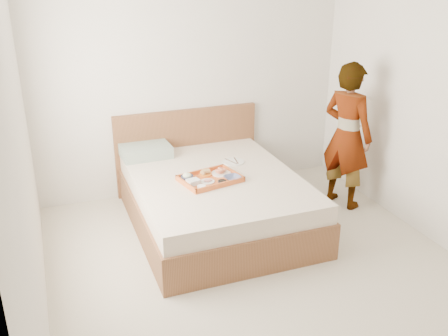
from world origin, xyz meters
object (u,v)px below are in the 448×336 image
person (347,136)px  tray (210,178)px  dinner_plate (233,162)px  bed (216,201)px

person → tray: bearing=69.4°
person → dinner_plate: bearing=52.2°
bed → tray: (-0.09, -0.08, 0.29)m
bed → person: bearing=-0.8°
tray → person: person is taller
dinner_plate → tray: bearing=-136.1°
bed → tray: bearing=-135.6°
dinner_plate → person: bearing=-14.9°
tray → dinner_plate: tray is taller
bed → person: 1.55m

